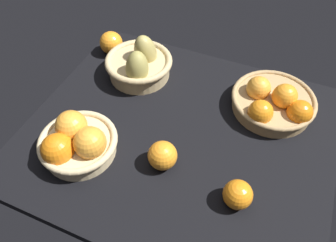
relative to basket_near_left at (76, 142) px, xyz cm
name	(u,v)px	position (x,y,z in cm)	size (l,w,h in cm)	color
market_tray	(179,136)	(21.82, 16.61, -5.96)	(84.00, 72.00, 3.00)	black
basket_near_left	(76,142)	(0.00, 0.00, 0.00)	(20.62, 20.62, 11.16)	#D3BC8C
basket_far_left_pears	(140,64)	(1.32, 33.94, 0.21)	(21.38, 21.38, 14.04)	tan
basket_far_right	(274,102)	(43.77, 35.20, -0.87)	(24.45, 24.45, 10.23)	tan
loose_orange_front_gap	(238,195)	(42.14, 2.45, -0.94)	(7.05, 7.05, 7.05)	orange
loose_orange_back_gap	(162,155)	(21.58, 5.41, -0.68)	(7.55, 7.55, 7.55)	orange
loose_orange_side_gap	(111,43)	(-13.14, 40.99, -0.53)	(7.86, 7.86, 7.86)	orange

